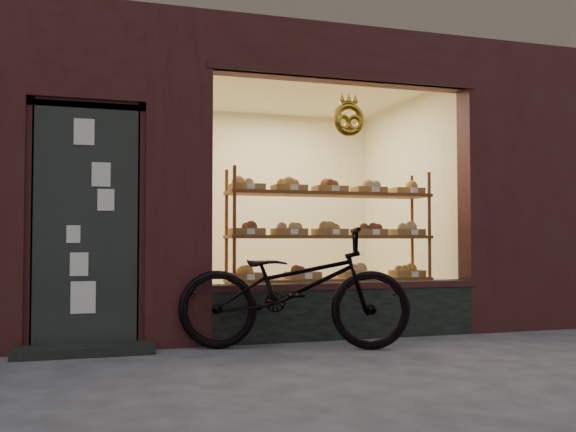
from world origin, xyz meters
name	(u,v)px	position (x,y,z in m)	size (l,w,h in m)	color
ground	(404,389)	(0.00, 0.00, 0.00)	(90.00, 90.00, 0.00)	#3E3E42
display_shelf	(330,248)	(0.45, 2.55, 0.89)	(2.20, 0.45, 1.70)	#613213
bicycle	(294,288)	(-0.23, 1.67, 0.54)	(0.72, 2.05, 1.08)	black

